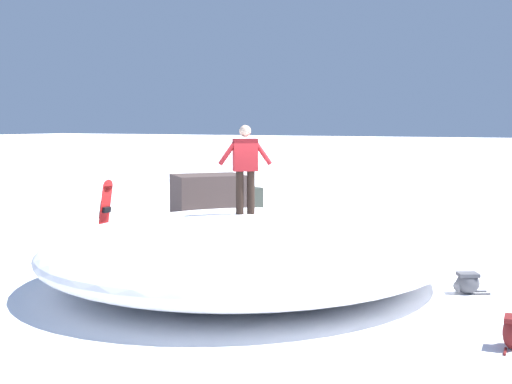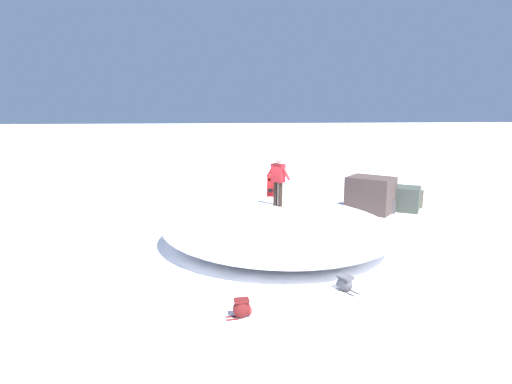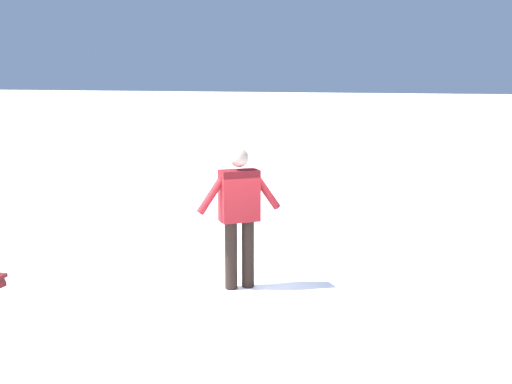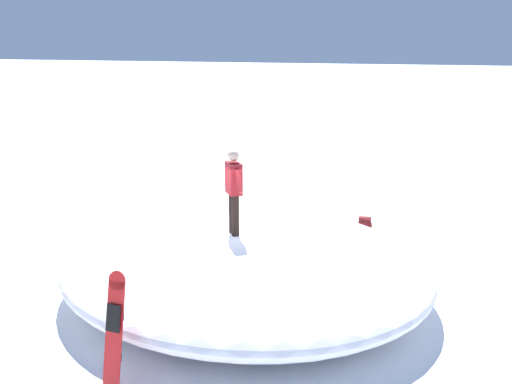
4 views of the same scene
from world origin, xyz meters
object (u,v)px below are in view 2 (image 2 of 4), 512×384
Objects in this scene: snowboarder_standing at (278,178)px; snowboard_primary_upright at (270,194)px; backpack_far at (345,283)px; backpack_near at (242,308)px.

snowboarder_standing is 3.75m from snowboard_primary_upright.
snowboarder_standing is 2.54× the size of backpack_far.
backpack_near is 0.89× the size of backpack_far.
backpack_far is (0.64, -7.23, -0.69)m from snowboard_primary_upright.
snowboard_primary_upright is at bearing 84.75° from snowboarder_standing.
snowboard_primary_upright reaches higher than backpack_far.
snowboarder_standing is 2.86× the size of backpack_near.
backpack_near is 2.75m from backpack_far.
snowboarder_standing reaches higher than backpack_near.
backpack_near is at bearing -158.34° from backpack_far.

